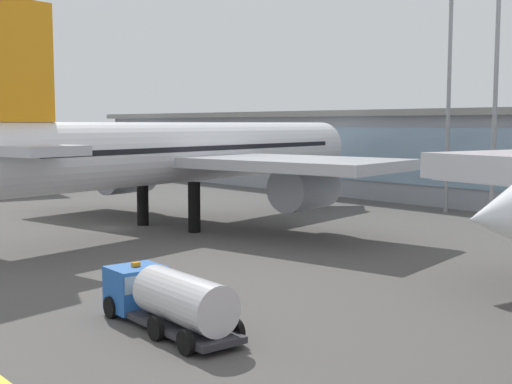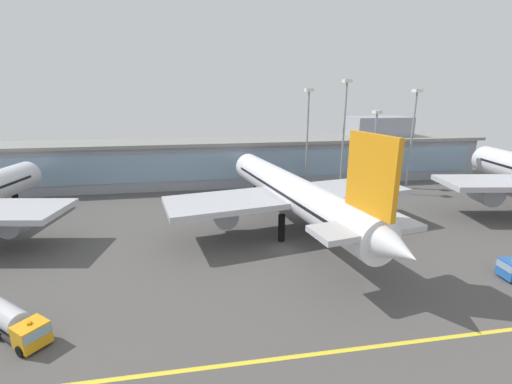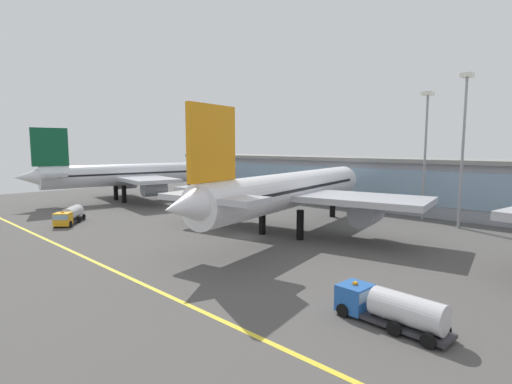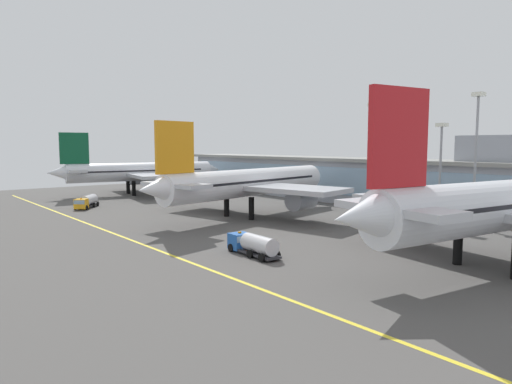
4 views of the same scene
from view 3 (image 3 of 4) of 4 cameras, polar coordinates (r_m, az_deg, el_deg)
ground_plane at (r=61.28m, az=-1.37°, el=-6.55°), size 180.00×180.00×0.00m
taxiway_centreline_stripe at (r=48.93m, az=-20.33°, el=-10.37°), size 144.00×0.50×0.01m
terminal_building at (r=93.89m, az=18.24°, el=1.53°), size 128.74×14.00×16.61m
airliner_near_left at (r=106.30m, az=-17.56°, el=2.36°), size 37.63×51.69×18.12m
airliner_near_right at (r=63.38m, az=5.05°, el=0.16°), size 42.99×54.45×18.77m
fuel_tanker_truck at (r=79.08m, az=-25.36°, el=-3.08°), size 8.45×7.72×2.90m
baggage_tug_near at (r=33.72m, az=18.45°, el=-15.41°), size 9.16×3.33×2.90m
apron_light_mast_west at (r=74.97m, az=27.82°, el=7.97°), size 1.80×1.80×25.91m
apron_light_mast_east at (r=80.88m, az=23.32°, el=7.28°), size 1.80×1.80×23.97m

